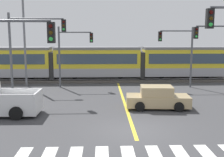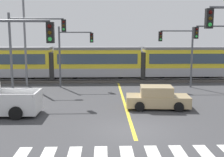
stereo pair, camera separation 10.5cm
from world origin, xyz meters
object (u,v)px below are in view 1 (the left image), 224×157
Objects in this scene: traffic_light_far_left at (71,48)px; street_lamp_west at (26,30)px; traffic_light_near_left at (0,58)px; traffic_light_mid_left at (29,43)px; traffic_light_far_right at (180,48)px; light_rail_tram at (97,62)px; sedan_crossing at (158,98)px.

street_lamp_west is at bearing 169.55° from traffic_light_far_left.
traffic_light_mid_left reaches higher than traffic_light_near_left.
street_lamp_west is at bearing 106.06° from traffic_light_mid_left.
traffic_light_far_left is at bearing -10.45° from street_lamp_west.
light_rail_tram is at bearing 150.79° from traffic_light_far_right.
light_rail_tram is 9.02m from traffic_light_far_right.
traffic_light_far_right reaches higher than light_rail_tram.
street_lamp_west is (-1.70, 5.89, 1.07)m from traffic_light_mid_left.
traffic_light_far_right reaches higher than sedan_crossing.
sedan_crossing is at bearing -38.86° from street_lamp_west.
traffic_light_far_right is (7.74, -4.33, 1.68)m from light_rail_tram.
sedan_crossing is at bearing 36.30° from traffic_light_near_left.
traffic_light_far_right is (3.50, 7.51, 3.03)m from sedan_crossing.
street_lamp_west reaches higher than traffic_light_mid_left.
traffic_light_near_left is 8.91m from traffic_light_mid_left.
street_lamp_west reaches higher than traffic_light_near_left.
light_rail_tram is 18.35m from traffic_light_near_left.
traffic_light_near_left is 1.06× the size of traffic_light_far_right.
traffic_light_near_left reaches higher than light_rail_tram.
sedan_crossing is 0.77× the size of traffic_light_far_right.
traffic_light_near_left is at bearing -83.49° from traffic_light_mid_left.
street_lamp_west reaches higher than traffic_light_far_left.
traffic_light_far_right is 14.51m from street_lamp_west.
street_lamp_west is at bearing 175.08° from traffic_light_far_right.
traffic_light_far_right is (12.67, 4.66, -0.60)m from traffic_light_mid_left.
traffic_light_mid_left is 13.51m from traffic_light_far_right.
traffic_light_mid_left is (-4.93, -8.98, 2.28)m from light_rail_tram.
light_rail_tram is 4.29× the size of traffic_light_mid_left.
traffic_light_far_right is at bearing -4.92° from street_lamp_west.
traffic_light_far_left is (1.55, 13.95, -0.25)m from traffic_light_near_left.
traffic_light_near_left is (-8.15, -5.99, 3.24)m from sedan_crossing.
traffic_light_far_right is 0.99× the size of traffic_light_far_left.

